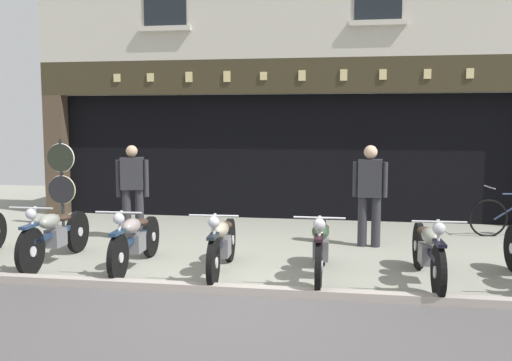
% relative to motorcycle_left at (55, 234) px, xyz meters
% --- Properties ---
extents(ground, '(22.51, 22.00, 0.18)m').
position_rel_motorcycle_left_xyz_m(ground, '(2.87, -2.06, -0.46)').
color(ground, gray).
extents(shop_facade, '(10.81, 4.42, 6.14)m').
position_rel_motorcycle_left_xyz_m(shop_facade, '(2.87, 5.94, 1.26)').
color(shop_facade, black).
rests_on(shop_facade, ground).
extents(motorcycle_left, '(0.62, 2.01, 0.91)m').
position_rel_motorcycle_left_xyz_m(motorcycle_left, '(0.00, 0.00, 0.00)').
color(motorcycle_left, black).
rests_on(motorcycle_left, ground).
extents(motorcycle_center_left, '(0.62, 1.95, 0.90)m').
position_rel_motorcycle_left_xyz_m(motorcycle_center_left, '(1.25, -0.08, -0.01)').
color(motorcycle_center_left, black).
rests_on(motorcycle_center_left, ground).
extents(motorcycle_center, '(0.62, 1.98, 0.91)m').
position_rel_motorcycle_left_xyz_m(motorcycle_center, '(2.51, -0.16, -0.01)').
color(motorcycle_center, black).
rests_on(motorcycle_center, ground).
extents(motorcycle_center_right, '(0.62, 1.98, 0.92)m').
position_rel_motorcycle_left_xyz_m(motorcycle_center_right, '(3.84, -0.16, 0.00)').
color(motorcycle_center_right, black).
rests_on(motorcycle_center_right, ground).
extents(motorcycle_right, '(0.62, 2.04, 0.92)m').
position_rel_motorcycle_left_xyz_m(motorcycle_right, '(5.20, -0.16, -0.00)').
color(motorcycle_right, black).
rests_on(motorcycle_right, ground).
extents(salesman_left, '(0.55, 0.30, 1.64)m').
position_rel_motorcycle_left_xyz_m(salesman_left, '(0.50, 1.75, 0.48)').
color(salesman_left, '#2D2D33').
rests_on(salesman_left, ground).
extents(shopkeeper_center, '(0.56, 0.26, 1.66)m').
position_rel_motorcycle_left_xyz_m(shopkeeper_center, '(4.53, 1.85, 0.50)').
color(shopkeeper_center, '#2D2D33').
rests_on(shopkeeper_center, ground).
extents(tyre_sign_pole, '(0.57, 0.06, 1.71)m').
position_rel_motorcycle_left_xyz_m(tyre_sign_pole, '(-1.32, 2.67, 0.58)').
color(tyre_sign_pole, '#232328').
rests_on(tyre_sign_pole, ground).
extents(advert_board_near, '(0.77, 0.03, 1.10)m').
position_rel_motorcycle_left_xyz_m(advert_board_near, '(5.09, 4.32, 1.38)').
color(advert_board_near, silver).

